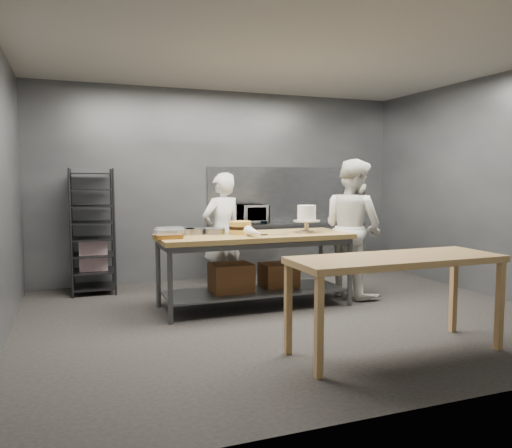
{
  "coord_description": "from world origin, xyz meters",
  "views": [
    {
      "loc": [
        -2.38,
        -5.24,
        1.61
      ],
      "look_at": [
        -0.22,
        0.49,
        1.05
      ],
      "focal_mm": 35.0,
      "sensor_mm": 36.0,
      "label": 1
    }
  ],
  "objects_px": {
    "layer_cake": "(240,228)",
    "microwave": "(250,214)",
    "chef_behind": "(222,234)",
    "speed_rack": "(93,232)",
    "frosted_cake_stand": "(307,215)",
    "near_counter": "(396,266)",
    "chef_right": "(353,228)",
    "work_table": "(253,261)"
  },
  "relations": [
    {
      "from": "near_counter",
      "to": "speed_rack",
      "type": "distance_m",
      "value": 4.35
    },
    {
      "from": "chef_right",
      "to": "speed_rack",
      "type": "bearing_deg",
      "value": 51.58
    },
    {
      "from": "chef_right",
      "to": "frosted_cake_stand",
      "type": "xyz_separation_m",
      "value": [
        -0.78,
        -0.16,
        0.2
      ]
    },
    {
      "from": "chef_right",
      "to": "microwave",
      "type": "xyz_separation_m",
      "value": [
        -0.94,
        1.54,
        0.12
      ]
    },
    {
      "from": "chef_right",
      "to": "frosted_cake_stand",
      "type": "distance_m",
      "value": 0.82
    },
    {
      "from": "speed_rack",
      "to": "chef_right",
      "type": "xyz_separation_m",
      "value": [
        3.32,
        -1.46,
        0.08
      ]
    },
    {
      "from": "chef_right",
      "to": "layer_cake",
      "type": "distance_m",
      "value": 1.64
    },
    {
      "from": "work_table",
      "to": "microwave",
      "type": "distance_m",
      "value": 1.77
    },
    {
      "from": "work_table",
      "to": "microwave",
      "type": "height_order",
      "value": "microwave"
    },
    {
      "from": "microwave",
      "to": "layer_cake",
      "type": "bearing_deg",
      "value": -113.89
    },
    {
      "from": "near_counter",
      "to": "chef_right",
      "type": "relative_size",
      "value": 1.07
    },
    {
      "from": "near_counter",
      "to": "chef_behind",
      "type": "distance_m",
      "value": 2.94
    },
    {
      "from": "work_table",
      "to": "layer_cake",
      "type": "xyz_separation_m",
      "value": [
        -0.16,
        0.05,
        0.43
      ]
    },
    {
      "from": "chef_behind",
      "to": "microwave",
      "type": "xyz_separation_m",
      "value": [
        0.71,
        0.82,
        0.2
      ]
    },
    {
      "from": "work_table",
      "to": "chef_right",
      "type": "relative_size",
      "value": 1.28
    },
    {
      "from": "chef_behind",
      "to": "frosted_cake_stand",
      "type": "bearing_deg",
      "value": 116.07
    },
    {
      "from": "near_counter",
      "to": "frosted_cake_stand",
      "type": "bearing_deg",
      "value": 88.61
    },
    {
      "from": "chef_behind",
      "to": "layer_cake",
      "type": "xyz_separation_m",
      "value": [
        0.01,
        -0.75,
        0.15
      ]
    },
    {
      "from": "frosted_cake_stand",
      "to": "chef_right",
      "type": "bearing_deg",
      "value": 11.68
    },
    {
      "from": "speed_rack",
      "to": "microwave",
      "type": "relative_size",
      "value": 3.23
    },
    {
      "from": "layer_cake",
      "to": "speed_rack",
      "type": "bearing_deg",
      "value": 138.5
    },
    {
      "from": "near_counter",
      "to": "chef_behind",
      "type": "xyz_separation_m",
      "value": [
        -0.82,
        2.82,
        0.03
      ]
    },
    {
      "from": "layer_cake",
      "to": "microwave",
      "type": "bearing_deg",
      "value": 66.11
    },
    {
      "from": "work_table",
      "to": "chef_behind",
      "type": "bearing_deg",
      "value": 102.17
    },
    {
      "from": "work_table",
      "to": "near_counter",
      "type": "xyz_separation_m",
      "value": [
        0.65,
        -2.03,
        0.24
      ]
    },
    {
      "from": "chef_right",
      "to": "layer_cake",
      "type": "height_order",
      "value": "chef_right"
    },
    {
      "from": "speed_rack",
      "to": "microwave",
      "type": "height_order",
      "value": "speed_rack"
    },
    {
      "from": "microwave",
      "to": "frosted_cake_stand",
      "type": "relative_size",
      "value": 1.55
    },
    {
      "from": "speed_rack",
      "to": "chef_right",
      "type": "relative_size",
      "value": 0.94
    },
    {
      "from": "speed_rack",
      "to": "chef_behind",
      "type": "relative_size",
      "value": 1.04
    },
    {
      "from": "speed_rack",
      "to": "frosted_cake_stand",
      "type": "relative_size",
      "value": 5.01
    },
    {
      "from": "near_counter",
      "to": "frosted_cake_stand",
      "type": "relative_size",
      "value": 5.73
    },
    {
      "from": "chef_behind",
      "to": "microwave",
      "type": "distance_m",
      "value": 1.11
    },
    {
      "from": "near_counter",
      "to": "chef_right",
      "type": "height_order",
      "value": "chef_right"
    },
    {
      "from": "speed_rack",
      "to": "layer_cake",
      "type": "bearing_deg",
      "value": -41.5
    },
    {
      "from": "chef_right",
      "to": "microwave",
      "type": "bearing_deg",
      "value": 16.64
    },
    {
      "from": "frosted_cake_stand",
      "to": "layer_cake",
      "type": "distance_m",
      "value": 0.88
    },
    {
      "from": "work_table",
      "to": "chef_right",
      "type": "height_order",
      "value": "chef_right"
    },
    {
      "from": "work_table",
      "to": "chef_behind",
      "type": "relative_size",
      "value": 1.42
    },
    {
      "from": "work_table",
      "to": "chef_behind",
      "type": "height_order",
      "value": "chef_behind"
    },
    {
      "from": "microwave",
      "to": "layer_cake",
      "type": "xyz_separation_m",
      "value": [
        -0.7,
        -1.57,
        -0.05
      ]
    },
    {
      "from": "chef_behind",
      "to": "near_counter",
      "type": "bearing_deg",
      "value": 87.74
    }
  ]
}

